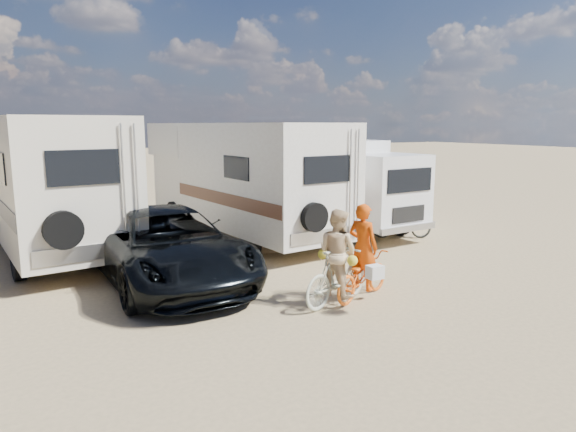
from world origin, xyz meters
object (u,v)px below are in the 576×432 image
rider_man (362,256)px  rider_woman (337,262)px  box_truck (337,185)px  bike_parked (402,223)px  crate (268,244)px  rv_left (50,186)px  cooler (213,272)px  bike_man (362,275)px  dark_suv (166,246)px  rv_main (240,179)px  bike_woman (337,276)px

rider_man → rider_woman: 0.64m
box_truck → rider_man: (-3.48, -6.05, -0.60)m
bike_parked → crate: size_ratio=3.55×
box_truck → rider_man: box_truck is taller
rv_left → crate: 5.95m
rider_man → rider_woman: bearing=73.2°
rider_woman → box_truck: bearing=-52.4°
bike_parked → cooler: size_ratio=3.49×
bike_man → crate: 4.37m
rider_woman → bike_man: bearing=-103.1°
box_truck → crate: (-3.38, -1.69, -1.26)m
cooler → rider_woman: bearing=-37.6°
bike_man → rider_man: size_ratio=1.02×
dark_suv → rider_woman: rider_woman is taller
rv_main → box_truck: bearing=-20.3°
box_truck → bike_man: (-3.48, -6.05, -0.99)m
bike_parked → cooler: bearing=132.1°
rv_left → box_truck: (8.49, -0.90, -0.34)m
bike_woman → cooler: (-1.57, 2.54, -0.35)m
dark_suv → bike_man: 4.28m
rv_left → cooler: 5.52m
bike_woman → cooler: size_ratio=3.60×
dark_suv → crate: 3.55m
bike_woman → rv_main: bearing=-26.7°
rv_main → box_truck: size_ratio=1.35×
rv_main → crate: 2.93m
rv_main → box_truck: rv_main is taller
dark_suv → bike_woman: size_ratio=3.17×
rider_man → bike_parked: size_ratio=0.97×
rv_left → box_truck: 8.55m
crate → rider_woman: bearing=-99.5°
dark_suv → rider_woman: bearing=-52.6°
bike_parked → cooler: bike_parked is taller
crate → rv_main: bearing=84.0°
bike_woman → bike_parked: 6.41m
rider_man → box_truck: bearing=-52.1°
box_truck → rider_woman: (-4.12, -6.11, -0.62)m
rv_main → bike_woman: (-1.00, -6.91, -1.18)m
bike_parked → rider_woman: bearing=158.1°
rv_left → rider_woman: (4.37, -7.02, -0.96)m
rv_left → crate: rv_left is taller
rv_main → rv_left: rv_left is taller
rv_main → rider_man: size_ratio=5.00×
rv_main → rider_man: (-0.36, -6.85, -0.87)m
bike_man → bike_parked: 5.88m
box_truck → bike_woman: size_ratio=3.50×
rv_main → rider_man: 6.92m
bike_man → bike_parked: bearing=-70.6°
box_truck → bike_woman: (-4.12, -6.11, -0.91)m
rv_left → bike_man: (5.01, -6.96, -1.33)m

